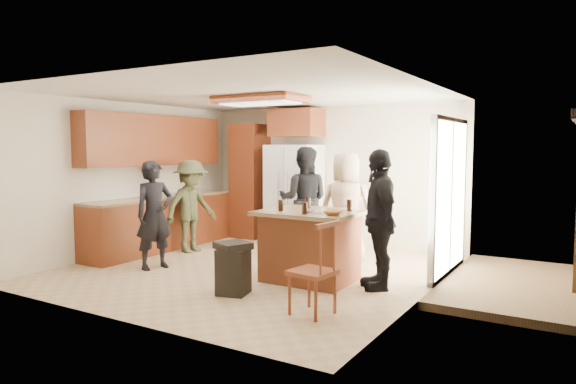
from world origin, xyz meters
The scene contains 12 objects.
person_front_left centered at (-1.26, -0.67, 0.78)m, with size 0.57×0.42×1.57m, color black.
person_behind_left centered at (0.01, 1.48, 0.88)m, with size 0.86×0.53×1.76m, color black.
person_behind_right centered at (1.05, 0.89, 0.85)m, with size 0.83×0.54×1.70m, color #9D866B.
person_side_right centered at (1.90, 0.00, 0.87)m, with size 1.02×0.52×1.74m, color black.
person_counter centered at (-1.60, 0.49, 0.77)m, with size 1.00×0.46×1.55m, color #343720.
left_cabinetry centered at (-2.24, 0.40, 0.96)m, with size 0.64×3.00×2.30m.
back_wall_units centered at (-1.33, 2.20, 1.38)m, with size 1.80×0.60×2.45m.
refrigerator centered at (-0.55, 2.12, 0.90)m, with size 0.90×0.76×1.80m.
kitchen_island centered at (1.00, -0.12, 0.47)m, with size 1.28×1.03×0.93m.
island_items centered at (1.23, -0.22, 0.97)m, with size 0.90×0.66×0.15m.
trash_bin centered at (0.51, -1.14, 0.32)m, with size 0.47×0.47×0.63m.
spindle_chair centered at (1.70, -1.32, 0.45)m, with size 0.48×0.48×0.99m.
Camera 1 is at (4.18, -5.97, 1.76)m, focal length 32.00 mm.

